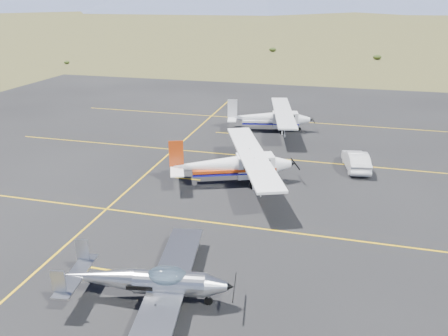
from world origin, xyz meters
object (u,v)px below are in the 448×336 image
at_px(aircraft_cessna, 234,164).
at_px(aircraft_plain, 270,117).
at_px(aircraft_low_wing, 151,281).
at_px(sedan, 356,160).

height_order(aircraft_cessna, aircraft_plain, aircraft_cessna).
distance_m(aircraft_low_wing, aircraft_plain, 25.25).
bearing_deg(aircraft_cessna, sedan, 8.63).
xyz_separation_m(aircraft_cessna, aircraft_plain, (0.44, 12.58, -0.09)).
distance_m(aircraft_low_wing, sedan, 19.13).
bearing_deg(aircraft_cessna, aircraft_low_wing, -113.26).
bearing_deg(aircraft_plain, aircraft_low_wing, -103.38).
xyz_separation_m(aircraft_plain, sedan, (7.45, -7.98, -0.60)).
bearing_deg(aircraft_low_wing, sedan, 55.48).
relative_size(aircraft_cessna, aircraft_plain, 1.04).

